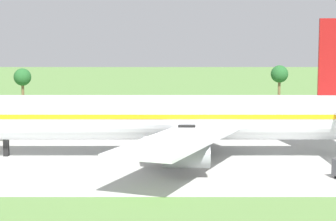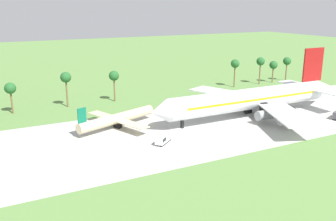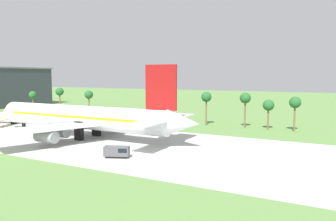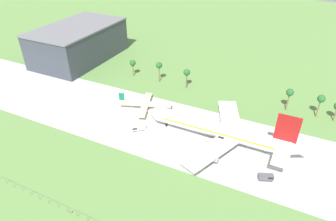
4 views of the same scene
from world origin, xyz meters
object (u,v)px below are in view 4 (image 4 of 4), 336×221
(jet_airliner, at_px, (221,131))
(no_stopping_sign, at_px, (70,212))
(baggage_tug, at_px, (138,128))
(fuel_truck, at_px, (266,177))
(regional_aircraft, at_px, (145,104))
(terminal_building, at_px, (79,43))

(jet_airliner, height_order, no_stopping_sign, jet_airliner)
(baggage_tug, distance_m, fuel_truck, 57.12)
(regional_aircraft, relative_size, baggage_tug, 4.12)
(jet_airliner, bearing_deg, terminal_building, 157.93)
(regional_aircraft, height_order, terminal_building, terminal_building)
(baggage_tug, height_order, no_stopping_sign, baggage_tug)
(no_stopping_sign, distance_m, terminal_building, 129.94)
(jet_airliner, xyz_separation_m, regional_aircraft, (-41.40, 8.71, -3.01))
(no_stopping_sign, bearing_deg, baggage_tug, 94.70)
(jet_airliner, xyz_separation_m, terminal_building, (-111.51, 45.20, 5.34))
(terminal_building, bearing_deg, regional_aircraft, -27.50)
(jet_airliner, relative_size, regional_aircraft, 2.76)
(regional_aircraft, bearing_deg, no_stopping_sign, -81.28)
(regional_aircraft, relative_size, terminal_building, 0.41)
(regional_aircraft, bearing_deg, baggage_tug, -70.39)
(regional_aircraft, xyz_separation_m, no_stopping_sign, (10.02, -65.31, -1.61))
(jet_airliner, xyz_separation_m, fuel_truck, (21.47, -14.04, -4.35))
(terminal_building, bearing_deg, no_stopping_sign, -51.79)
(baggage_tug, bearing_deg, regional_aircraft, 109.61)
(no_stopping_sign, bearing_deg, regional_aircraft, 98.72)
(regional_aircraft, distance_m, no_stopping_sign, 66.10)
(fuel_truck, relative_size, no_stopping_sign, 3.38)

